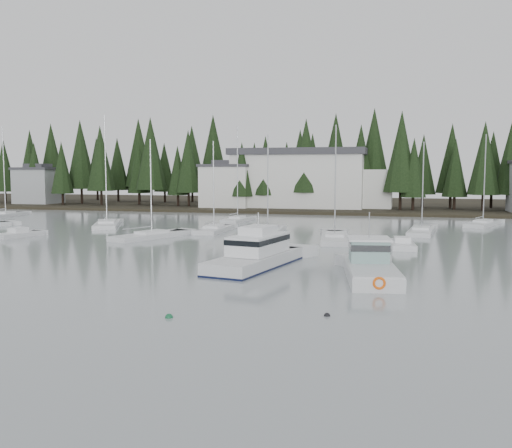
{
  "coord_description": "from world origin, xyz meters",
  "views": [
    {
      "loc": [
        13.95,
        -23.16,
        7.27
      ],
      "look_at": [
        1.19,
        26.26,
        2.5
      ],
      "focal_mm": 40.0,
      "sensor_mm": 36.0,
      "label": 1
    }
  ],
  "objects_px": {
    "harbor_inn": "(310,179)",
    "runabout_0": "(19,236)",
    "sailboat_1": "(238,221)",
    "lobster_boat_teal": "(370,269)",
    "sailboat_9": "(107,226)",
    "runabout_1": "(402,246)",
    "sailboat_2": "(152,237)",
    "house_far_west": "(38,185)",
    "house_west": "(227,185)",
    "sailboat_8": "(268,234)",
    "sailboat_5": "(483,225)",
    "sailboat_4": "(422,233)",
    "sailboat_12": "(214,231)",
    "cabin_cruiser_center": "(256,257)",
    "sailboat_3": "(335,239)",
    "sailboat_0": "(6,216)"
  },
  "relations": [
    {
      "from": "lobster_boat_teal",
      "to": "sailboat_9",
      "type": "distance_m",
      "value": 45.49
    },
    {
      "from": "runabout_0",
      "to": "sailboat_1",
      "type": "bearing_deg",
      "value": -20.86
    },
    {
      "from": "sailboat_12",
      "to": "house_west",
      "type": "bearing_deg",
      "value": 13.96
    },
    {
      "from": "house_far_west",
      "to": "harbor_inn",
      "type": "bearing_deg",
      "value": 1.35
    },
    {
      "from": "sailboat_9",
      "to": "runabout_1",
      "type": "relative_size",
      "value": 2.56
    },
    {
      "from": "runabout_0",
      "to": "harbor_inn",
      "type": "bearing_deg",
      "value": -9.39
    },
    {
      "from": "sailboat_8",
      "to": "sailboat_1",
      "type": "bearing_deg",
      "value": 23.99
    },
    {
      "from": "sailboat_2",
      "to": "sailboat_9",
      "type": "distance_m",
      "value": 15.27
    },
    {
      "from": "cabin_cruiser_center",
      "to": "sailboat_1",
      "type": "xyz_separation_m",
      "value": [
        -12.27,
        36.87,
        -0.62
      ]
    },
    {
      "from": "house_west",
      "to": "runabout_1",
      "type": "xyz_separation_m",
      "value": [
        31.98,
        -46.64,
        -4.52
      ]
    },
    {
      "from": "lobster_boat_teal",
      "to": "sailboat_8",
      "type": "bearing_deg",
      "value": 18.9
    },
    {
      "from": "sailboat_12",
      "to": "runabout_1",
      "type": "distance_m",
      "value": 23.67
    },
    {
      "from": "harbor_inn",
      "to": "sailboat_8",
      "type": "xyz_separation_m",
      "value": [
        1.93,
        -42.05,
        -5.71
      ]
    },
    {
      "from": "cabin_cruiser_center",
      "to": "sailboat_12",
      "type": "relative_size",
      "value": 1.02
    },
    {
      "from": "sailboat_0",
      "to": "sailboat_5",
      "type": "xyz_separation_m",
      "value": [
        72.06,
        2.58,
        -0.03
      ]
    },
    {
      "from": "house_far_west",
      "to": "sailboat_5",
      "type": "height_order",
      "value": "sailboat_5"
    },
    {
      "from": "sailboat_9",
      "to": "runabout_0",
      "type": "height_order",
      "value": "sailboat_9"
    },
    {
      "from": "runabout_1",
      "to": "house_far_west",
      "type": "bearing_deg",
      "value": 51.24
    },
    {
      "from": "sailboat_2",
      "to": "sailboat_4",
      "type": "xyz_separation_m",
      "value": [
        28.67,
        12.32,
        0.0
      ]
    },
    {
      "from": "sailboat_5",
      "to": "sailboat_2",
      "type": "bearing_deg",
      "value": 144.42
    },
    {
      "from": "sailboat_2",
      "to": "sailboat_4",
      "type": "relative_size",
      "value": 1.0
    },
    {
      "from": "house_west",
      "to": "sailboat_4",
      "type": "height_order",
      "value": "sailboat_4"
    },
    {
      "from": "harbor_inn",
      "to": "runabout_0",
      "type": "distance_m",
      "value": 57.15
    },
    {
      "from": "cabin_cruiser_center",
      "to": "sailboat_4",
      "type": "relative_size",
      "value": 1.03
    },
    {
      "from": "lobster_boat_teal",
      "to": "sailboat_1",
      "type": "xyz_separation_m",
      "value": [
        -20.96,
        39.41,
        -0.5
      ]
    },
    {
      "from": "sailboat_2",
      "to": "sailboat_9",
      "type": "xyz_separation_m",
      "value": [
        -11.19,
        10.38,
        0.03
      ]
    },
    {
      "from": "lobster_boat_teal",
      "to": "sailboat_12",
      "type": "xyz_separation_m",
      "value": [
        -19.85,
        25.5,
        -0.54
      ]
    },
    {
      "from": "sailboat_5",
      "to": "harbor_inn",
      "type": "bearing_deg",
      "value": 69.36
    },
    {
      "from": "cabin_cruiser_center",
      "to": "sailboat_2",
      "type": "bearing_deg",
      "value": 56.79
    },
    {
      "from": "sailboat_2",
      "to": "sailboat_9",
      "type": "height_order",
      "value": "sailboat_9"
    },
    {
      "from": "sailboat_1",
      "to": "runabout_1",
      "type": "xyz_separation_m",
      "value": [
        23.01,
        -22.88,
        0.03
      ]
    },
    {
      "from": "cabin_cruiser_center",
      "to": "sailboat_1",
      "type": "distance_m",
      "value": 38.87
    },
    {
      "from": "sailboat_5",
      "to": "runabout_0",
      "type": "distance_m",
      "value": 58.02
    },
    {
      "from": "sailboat_1",
      "to": "sailboat_5",
      "type": "distance_m",
      "value": 33.48
    },
    {
      "from": "sailboat_12",
      "to": "house_far_west",
      "type": "bearing_deg",
      "value": 51.69
    },
    {
      "from": "harbor_inn",
      "to": "lobster_boat_teal",
      "type": "xyz_separation_m",
      "value": [
        14.89,
        -66.5,
        -5.18
      ]
    },
    {
      "from": "sailboat_2",
      "to": "harbor_inn",
      "type": "bearing_deg",
      "value": 10.68
    },
    {
      "from": "house_far_west",
      "to": "runabout_0",
      "type": "distance_m",
      "value": 60.07
    },
    {
      "from": "house_west",
      "to": "sailboat_9",
      "type": "xyz_separation_m",
      "value": [
        -5.69,
        -34.86,
        -4.57
      ]
    },
    {
      "from": "house_west",
      "to": "lobster_boat_teal",
      "type": "xyz_separation_m",
      "value": [
        29.93,
        -63.16,
        -4.06
      ]
    },
    {
      "from": "runabout_1",
      "to": "sailboat_9",
      "type": "bearing_deg",
      "value": 67.2
    },
    {
      "from": "harbor_inn",
      "to": "runabout_0",
      "type": "relative_size",
      "value": 5.24
    },
    {
      "from": "lobster_boat_teal",
      "to": "sailboat_3",
      "type": "bearing_deg",
      "value": 4.11
    },
    {
      "from": "house_west",
      "to": "sailboat_9",
      "type": "relative_size",
      "value": 0.64
    },
    {
      "from": "sailboat_2",
      "to": "sailboat_3",
      "type": "bearing_deg",
      "value": -59.83
    },
    {
      "from": "house_far_west",
      "to": "sailboat_2",
      "type": "distance_m",
      "value": 67.14
    },
    {
      "from": "sailboat_5",
      "to": "cabin_cruiser_center",
      "type": "bearing_deg",
      "value": 173.25
    },
    {
      "from": "house_far_west",
      "to": "sailboat_3",
      "type": "xyz_separation_m",
      "value": [
        67.07,
        -44.36,
        -4.35
      ]
    },
    {
      "from": "sailboat_3",
      "to": "sailboat_8",
      "type": "bearing_deg",
      "value": 58.88
    },
    {
      "from": "sailboat_2",
      "to": "house_far_west",
      "type": "bearing_deg",
      "value": 66.94
    }
  ]
}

